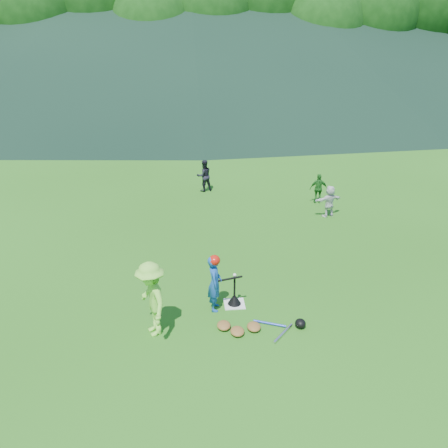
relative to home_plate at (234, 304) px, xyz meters
name	(u,v)px	position (x,y,z in m)	size (l,w,h in m)	color
ground	(234,304)	(0.00, 0.00, -0.01)	(120.00, 120.00, 0.00)	#235B15
home_plate	(234,304)	(0.00, 0.00, 0.00)	(0.45, 0.45, 0.02)	silver
baseball	(235,275)	(0.00, 0.00, 0.73)	(0.08, 0.08, 0.08)	white
batter_child	(215,283)	(-0.44, -0.12, 0.62)	(0.46, 0.30, 1.26)	#174A9F
adult_coach	(151,299)	(-1.72, -0.87, 0.77)	(1.00, 0.58, 1.55)	#85E242
fielder_b	(204,176)	(-0.26, 8.15, 0.61)	(0.60, 0.47, 1.24)	black
fielder_c	(319,189)	(3.77, 6.39, 0.53)	(0.63, 0.26, 1.07)	#1D621D
fielder_d	(329,201)	(3.74, 5.05, 0.52)	(0.99, 0.31, 1.06)	silver
batting_tee	(234,299)	(0.00, 0.00, 0.12)	(0.30, 0.30, 0.68)	black
batter_gear	(216,262)	(-0.42, -0.12, 1.13)	(0.73, 0.26, 0.62)	red
equipment_pile	(254,327)	(0.29, -0.96, 0.06)	(1.80, 0.80, 0.19)	olive
outfield_fence	(195,106)	(0.00, 28.00, 0.69)	(70.07, 0.08, 1.33)	gray
tree_line	(193,8)	(0.20, 33.83, 8.20)	(70.04, 11.40, 14.82)	#382314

